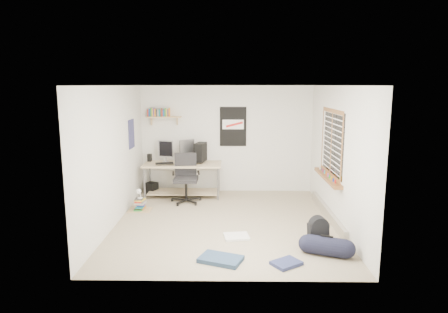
{
  "coord_description": "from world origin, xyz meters",
  "views": [
    {
      "loc": [
        0.07,
        -7.06,
        2.51
      ],
      "look_at": [
        -0.03,
        0.29,
        1.19
      ],
      "focal_mm": 32.0,
      "sensor_mm": 36.0,
      "label": 1
    }
  ],
  "objects_px": {
    "backpack": "(318,236)",
    "duffel_bag": "(327,246)",
    "office_chair": "(186,180)",
    "book_stack": "(140,203)",
    "desk": "(183,180)"
  },
  "relations": [
    {
      "from": "duffel_bag",
      "to": "book_stack",
      "type": "xyz_separation_m",
      "value": [
        -3.27,
        2.12,
        0.01
      ]
    },
    {
      "from": "duffel_bag",
      "to": "book_stack",
      "type": "bearing_deg",
      "value": 168.12
    },
    {
      "from": "backpack",
      "to": "duffel_bag",
      "type": "bearing_deg",
      "value": -82.46
    },
    {
      "from": "desk",
      "to": "duffel_bag",
      "type": "xyz_separation_m",
      "value": [
        2.51,
        -3.19,
        -0.22
      ]
    },
    {
      "from": "desk",
      "to": "book_stack",
      "type": "bearing_deg",
      "value": -105.41
    },
    {
      "from": "desk",
      "to": "backpack",
      "type": "bearing_deg",
      "value": -30.34
    },
    {
      "from": "desk",
      "to": "book_stack",
      "type": "height_order",
      "value": "desk"
    },
    {
      "from": "desk",
      "to": "backpack",
      "type": "height_order",
      "value": "desk"
    },
    {
      "from": "backpack",
      "to": "desk",
      "type": "bearing_deg",
      "value": 123.01
    },
    {
      "from": "office_chair",
      "to": "book_stack",
      "type": "bearing_deg",
      "value": -153.78
    },
    {
      "from": "desk",
      "to": "office_chair",
      "type": "height_order",
      "value": "office_chair"
    },
    {
      "from": "desk",
      "to": "duffel_bag",
      "type": "height_order",
      "value": "desk"
    },
    {
      "from": "duffel_bag",
      "to": "backpack",
      "type": "bearing_deg",
      "value": 125.49
    },
    {
      "from": "office_chair",
      "to": "duffel_bag",
      "type": "distance_m",
      "value": 3.63
    },
    {
      "from": "desk",
      "to": "backpack",
      "type": "relative_size",
      "value": 4.34
    }
  ]
}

